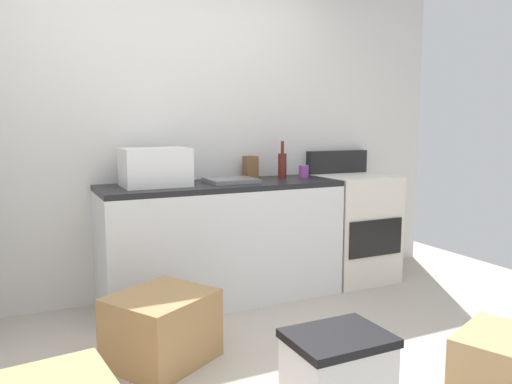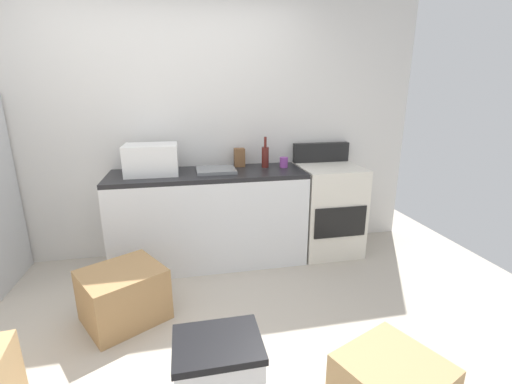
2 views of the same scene
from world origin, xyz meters
The scene contains 12 objects.
ground_plane centered at (0.00, 0.00, 0.00)m, with size 6.00×6.00×0.00m, color #B2A899.
wall_back centered at (0.00, 1.55, 1.30)m, with size 5.00×0.10×2.60m, color silver.
kitchen_counter centered at (0.30, 1.20, 0.45)m, with size 1.80×0.60×0.90m.
stove_oven centered at (1.52, 1.21, 0.47)m, with size 0.60×0.61×1.10m.
microwave centered at (-0.19, 1.22, 1.04)m, with size 0.46×0.34×0.27m, color white.
sink_basin centered at (0.38, 1.20, 0.92)m, with size 0.36×0.32×0.03m, color slate.
wine_bottle centered at (0.87, 1.30, 1.01)m, with size 0.07×0.07×0.30m.
coffee_mug centered at (1.05, 1.26, 0.95)m, with size 0.08×0.08×0.10m, color purple.
knife_block centered at (0.63, 1.40, 0.99)m, with size 0.10×0.10×0.18m, color brown.
cardboard_box_medium centered at (1.09, -0.69, 0.15)m, with size 0.48×0.47×0.29m, color tan.
cardboard_box_small centered at (-0.39, 0.39, 0.20)m, with size 0.53×0.46×0.40m, color #A37A4C.
storage_bin centered at (0.21, -0.45, 0.19)m, with size 0.46×0.36×0.38m.
Camera 1 is at (-1.09, -2.27, 1.34)m, focal length 35.24 mm.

